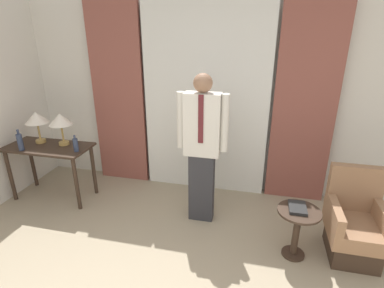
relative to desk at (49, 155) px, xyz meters
The scene contains 13 objects.
wall_back 2.27m from the desk, 24.13° to the left, with size 10.00×0.06×2.70m.
curtain_sheer_center 2.20m from the desk, 20.90° to the left, with size 1.69×0.06×2.58m.
curtain_drape_left 1.22m from the desk, 47.08° to the left, with size 0.76×0.06×2.58m.
curtain_drape_right 3.38m from the desk, 13.07° to the left, with size 0.76×0.06×2.58m.
desk is the anchor object (origin of this frame).
table_lamp_left 0.50m from the desk, 151.48° to the left, with size 0.30×0.30×0.43m.
table_lamp_right 0.50m from the desk, 28.52° to the left, with size 0.30×0.30×0.43m.
bottle_near_edge 0.53m from the desk, ahead, with size 0.06×0.06×0.22m.
bottle_by_lamp 0.39m from the desk, 139.57° to the right, with size 0.07×0.07×0.28m.
person 2.11m from the desk, ahead, with size 0.58×0.21×1.78m.
armchair 3.75m from the desk, ahead, with size 0.52×0.61×0.91m.
side_table 3.20m from the desk, ahead, with size 0.42×0.42×0.54m.
book 3.16m from the desk, ahead, with size 0.17×0.24×0.03m.
Camera 1 is at (0.73, -1.12, 2.23)m, focal length 28.00 mm.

